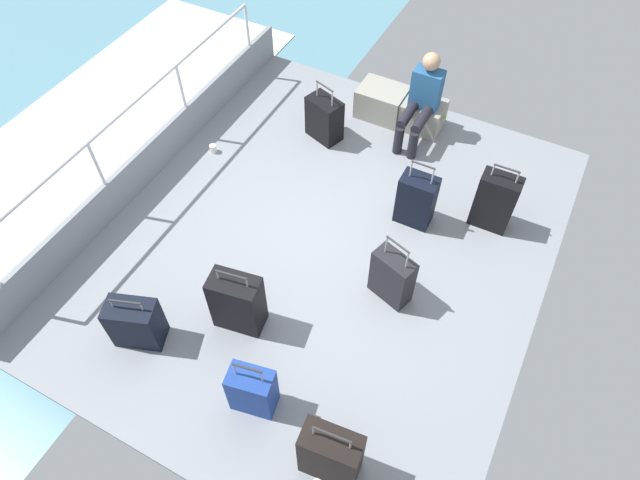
{
  "coord_description": "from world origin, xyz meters",
  "views": [
    {
      "loc": [
        1.6,
        -3.16,
        4.58
      ],
      "look_at": [
        0.05,
        -0.18,
        0.25
      ],
      "focal_mm": 31.18,
      "sensor_mm": 36.0,
      "label": 1
    }
  ],
  "objects_px": {
    "suitcase_2": "(392,277)",
    "suitcase_6": "(324,119)",
    "passenger_seated": "(422,99)",
    "suitcase_3": "(136,323)",
    "paper_cup": "(213,149)",
    "suitcase_0": "(237,302)",
    "suitcase_4": "(495,201)",
    "suitcase_5": "(331,454)",
    "suitcase_7": "(252,390)",
    "cargo_crate_0": "(382,102)",
    "cargo_crate_1": "(423,115)",
    "suitcase_1": "(416,200)"
  },
  "relations": [
    {
      "from": "suitcase_7",
      "to": "paper_cup",
      "type": "bearing_deg",
      "value": 130.67
    },
    {
      "from": "cargo_crate_0",
      "to": "suitcase_0",
      "type": "relative_size",
      "value": 0.79
    },
    {
      "from": "suitcase_0",
      "to": "suitcase_2",
      "type": "xyz_separation_m",
      "value": [
        1.11,
        0.92,
        -0.04
      ]
    },
    {
      "from": "suitcase_0",
      "to": "suitcase_7",
      "type": "bearing_deg",
      "value": -49.11
    },
    {
      "from": "passenger_seated",
      "to": "cargo_crate_1",
      "type": "bearing_deg",
      "value": 90.0
    },
    {
      "from": "cargo_crate_0",
      "to": "suitcase_2",
      "type": "bearing_deg",
      "value": -64.45
    },
    {
      "from": "cargo_crate_1",
      "to": "suitcase_3",
      "type": "distance_m",
      "value": 4.09
    },
    {
      "from": "suitcase_2",
      "to": "paper_cup",
      "type": "xyz_separation_m",
      "value": [
        -2.64,
        0.87,
        -0.24
      ]
    },
    {
      "from": "suitcase_1",
      "to": "suitcase_7",
      "type": "height_order",
      "value": "suitcase_1"
    },
    {
      "from": "suitcase_4",
      "to": "paper_cup",
      "type": "relative_size",
      "value": 8.21
    },
    {
      "from": "suitcase_3",
      "to": "suitcase_5",
      "type": "height_order",
      "value": "suitcase_5"
    },
    {
      "from": "cargo_crate_1",
      "to": "suitcase_6",
      "type": "bearing_deg",
      "value": -144.28
    },
    {
      "from": "suitcase_0",
      "to": "suitcase_5",
      "type": "height_order",
      "value": "same"
    },
    {
      "from": "suitcase_5",
      "to": "suitcase_1",
      "type": "bearing_deg",
      "value": 97.98
    },
    {
      "from": "passenger_seated",
      "to": "paper_cup",
      "type": "bearing_deg",
      "value": -145.63
    },
    {
      "from": "suitcase_2",
      "to": "suitcase_6",
      "type": "bearing_deg",
      "value": 132.87
    },
    {
      "from": "cargo_crate_1",
      "to": "suitcase_1",
      "type": "distance_m",
      "value": 1.52
    },
    {
      "from": "suitcase_0",
      "to": "suitcase_5",
      "type": "xyz_separation_m",
      "value": [
        1.34,
        -0.79,
        -0.0
      ]
    },
    {
      "from": "suitcase_6",
      "to": "suitcase_2",
      "type": "bearing_deg",
      "value": -47.13
    },
    {
      "from": "cargo_crate_0",
      "to": "passenger_seated",
      "type": "bearing_deg",
      "value": -17.3
    },
    {
      "from": "cargo_crate_1",
      "to": "suitcase_7",
      "type": "xyz_separation_m",
      "value": [
        0.04,
        -3.96,
        0.08
      ]
    },
    {
      "from": "suitcase_3",
      "to": "suitcase_6",
      "type": "bearing_deg",
      "value": 85.98
    },
    {
      "from": "cargo_crate_1",
      "to": "suitcase_3",
      "type": "xyz_separation_m",
      "value": [
        -1.21,
        -3.91,
        0.08
      ]
    },
    {
      "from": "suitcase_3",
      "to": "suitcase_7",
      "type": "distance_m",
      "value": 1.25
    },
    {
      "from": "suitcase_3",
      "to": "suitcase_6",
      "type": "xyz_separation_m",
      "value": [
        0.23,
        3.2,
        0.01
      ]
    },
    {
      "from": "paper_cup",
      "to": "suitcase_0",
      "type": "bearing_deg",
      "value": -49.4
    },
    {
      "from": "suitcase_4",
      "to": "cargo_crate_1",
      "type": "bearing_deg",
      "value": 136.88
    },
    {
      "from": "suitcase_2",
      "to": "suitcase_5",
      "type": "distance_m",
      "value": 1.72
    },
    {
      "from": "suitcase_0",
      "to": "suitcase_7",
      "type": "relative_size",
      "value": 1.13
    },
    {
      "from": "suitcase_5",
      "to": "paper_cup",
      "type": "relative_size",
      "value": 7.72
    },
    {
      "from": "cargo_crate_1",
      "to": "suitcase_5",
      "type": "relative_size",
      "value": 0.68
    },
    {
      "from": "suitcase_2",
      "to": "paper_cup",
      "type": "distance_m",
      "value": 2.79
    },
    {
      "from": "cargo_crate_1",
      "to": "suitcase_6",
      "type": "relative_size",
      "value": 0.71
    },
    {
      "from": "suitcase_4",
      "to": "suitcase_7",
      "type": "relative_size",
      "value": 1.2
    },
    {
      "from": "passenger_seated",
      "to": "suitcase_2",
      "type": "relative_size",
      "value": 1.34
    },
    {
      "from": "cargo_crate_1",
      "to": "suitcase_2",
      "type": "distance_m",
      "value": 2.51
    },
    {
      "from": "suitcase_6",
      "to": "suitcase_7",
      "type": "relative_size",
      "value": 1.08
    },
    {
      "from": "suitcase_0",
      "to": "suitcase_4",
      "type": "bearing_deg",
      "value": 52.85
    },
    {
      "from": "cargo_crate_1",
      "to": "passenger_seated",
      "type": "bearing_deg",
      "value": -90.0
    },
    {
      "from": "suitcase_2",
      "to": "passenger_seated",
      "type": "bearing_deg",
      "value": 105.34
    },
    {
      "from": "passenger_seated",
      "to": "suitcase_5",
      "type": "xyz_separation_m",
      "value": [
        0.84,
        -3.96,
        -0.23
      ]
    },
    {
      "from": "suitcase_4",
      "to": "suitcase_6",
      "type": "xyz_separation_m",
      "value": [
        -2.18,
        0.41,
        -0.07
      ]
    },
    {
      "from": "suitcase_1",
      "to": "suitcase_4",
      "type": "bearing_deg",
      "value": 23.93
    },
    {
      "from": "suitcase_2",
      "to": "suitcase_4",
      "type": "distance_m",
      "value": 1.43
    },
    {
      "from": "cargo_crate_0",
      "to": "paper_cup",
      "type": "relative_size",
      "value": 6.12
    },
    {
      "from": "suitcase_6",
      "to": "cargo_crate_0",
      "type": "bearing_deg",
      "value": 57.51
    },
    {
      "from": "passenger_seated",
      "to": "suitcase_3",
      "type": "height_order",
      "value": "passenger_seated"
    },
    {
      "from": "passenger_seated",
      "to": "suitcase_2",
      "type": "xyz_separation_m",
      "value": [
        0.62,
        -2.25,
        -0.26
      ]
    },
    {
      "from": "suitcase_7",
      "to": "paper_cup",
      "type": "xyz_separation_m",
      "value": [
        -2.06,
        2.4,
        -0.21
      ]
    },
    {
      "from": "suitcase_3",
      "to": "suitcase_6",
      "type": "height_order",
      "value": "suitcase_6"
    }
  ]
}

